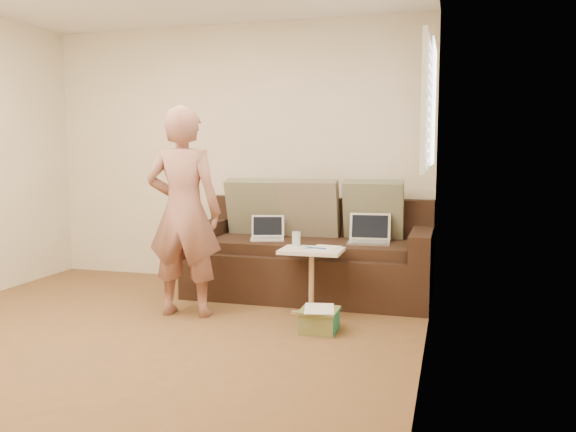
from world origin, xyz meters
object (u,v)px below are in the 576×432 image
at_px(laptop_white, 267,240).
at_px(drinking_glass, 296,239).
at_px(laptop_silver, 369,243).
at_px(striped_box, 319,320).
at_px(sofa, 310,250).
at_px(side_table, 311,282).
at_px(person, 184,212).

xyz_separation_m(laptop_white, drinking_glass, (0.39, -0.42, 0.09)).
distance_m(laptop_silver, striped_box, 1.11).
distance_m(sofa, laptop_white, 0.40).
relative_size(laptop_silver, laptop_white, 1.21).
relative_size(laptop_white, striped_box, 1.09).
bearing_deg(laptop_silver, side_table, -128.42).
distance_m(sofa, drinking_glass, 0.54).
relative_size(laptop_silver, person, 0.22).
relative_size(laptop_silver, side_table, 0.67).
bearing_deg(sofa, laptop_silver, -5.21).
xyz_separation_m(laptop_white, side_table, (0.55, -0.53, -0.25)).
xyz_separation_m(drinking_glass, striped_box, (0.32, -0.53, -0.52)).
relative_size(person, side_table, 3.10).
distance_m(sofa, laptop_silver, 0.56).
bearing_deg(sofa, side_table, -74.91).
height_order(sofa, laptop_silver, sofa).
bearing_deg(striped_box, sofa, 107.54).
relative_size(laptop_white, person, 0.18).
bearing_deg(person, side_table, -170.45).
bearing_deg(side_table, sofa, 105.09).
distance_m(laptop_white, side_table, 0.80).
xyz_separation_m(sofa, drinking_glass, (0.01, -0.51, 0.18)).
bearing_deg(drinking_glass, sofa, 91.18).
distance_m(laptop_white, drinking_glass, 0.58).
bearing_deg(person, striped_box, 166.99).
height_order(person, side_table, person).
height_order(sofa, drinking_glass, sofa).
bearing_deg(laptop_white, striped_box, -70.46).
bearing_deg(striped_box, side_table, 111.08).
bearing_deg(sofa, drinking_glass, -88.82).
relative_size(sofa, laptop_white, 7.25).
bearing_deg(side_table, laptop_silver, 56.45).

